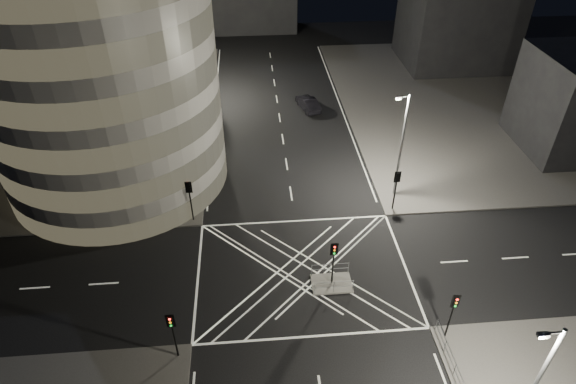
{
  "coord_description": "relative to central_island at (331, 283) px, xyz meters",
  "views": [
    {
      "loc": [
        -3.34,
        -25.77,
        27.06
      ],
      "look_at": [
        -0.6,
        6.26,
        3.0
      ],
      "focal_mm": 30.0,
      "sensor_mm": 36.0,
      "label": 1
    }
  ],
  "objects": [
    {
      "name": "traffic_signal_island",
      "position": [
        0.0,
        0.0,
        2.84
      ],
      "size": [
        0.55,
        0.22,
        4.0
      ],
      "color": "black",
      "rests_on": "central_island"
    },
    {
      "name": "railing_island_north",
      "position": [
        0.0,
        0.9,
        0.62
      ],
      "size": [
        2.8,
        0.06,
        1.1
      ],
      "primitive_type": "cube",
      "color": "slate",
      "rests_on": "central_island"
    },
    {
      "name": "street_lamp_left_far",
      "position": [
        -11.44,
        31.5,
        5.47
      ],
      "size": [
        1.25,
        0.25,
        10.0
      ],
      "color": "slate",
      "rests_on": "sidewalk_far_left"
    },
    {
      "name": "tree_a",
      "position": [
        -12.5,
        10.5,
        4.85
      ],
      "size": [
        4.05,
        4.05,
        7.12
      ],
      "color": "black",
      "rests_on": "sidewalk_far_left"
    },
    {
      "name": "office_tower_curved",
      "position": [
        -22.74,
        20.24,
        12.58
      ],
      "size": [
        30.0,
        29.0,
        27.2
      ],
      "color": "gray",
      "rests_on": "sidewalk_far_left"
    },
    {
      "name": "traffic_signal_nl",
      "position": [
        -10.8,
        -5.3,
        2.84
      ],
      "size": [
        0.55,
        0.22,
        4.0
      ],
      "color": "black",
      "rests_on": "sidewalk_near_left"
    },
    {
      "name": "tree_b",
      "position": [
        -12.5,
        16.5,
        5.38
      ],
      "size": [
        4.91,
        4.91,
        8.14
      ],
      "color": "black",
      "rests_on": "sidewalk_far_left"
    },
    {
      "name": "tree_d",
      "position": [
        -12.5,
        28.5,
        5.58
      ],
      "size": [
        5.72,
        5.72,
        8.8
      ],
      "color": "black",
      "rests_on": "sidewalk_far_left"
    },
    {
      "name": "sidewalk_far_right",
      "position": [
        27.0,
        28.5,
        0.0
      ],
      "size": [
        42.0,
        42.0,
        0.15
      ],
      "primitive_type": "cube",
      "color": "#4D4B49",
      "rests_on": "ground"
    },
    {
      "name": "central_island",
      "position": [
        0.0,
        0.0,
        0.0
      ],
      "size": [
        3.0,
        2.0,
        0.15
      ],
      "primitive_type": "cube",
      "color": "slate",
      "rests_on": "ground"
    },
    {
      "name": "tree_c",
      "position": [
        -12.5,
        22.5,
        4.62
      ],
      "size": [
        4.5,
        4.5,
        7.14
      ],
      "color": "black",
      "rests_on": "sidewalk_far_left"
    },
    {
      "name": "ground",
      "position": [
        -2.0,
        1.5,
        -0.07
      ],
      "size": [
        120.0,
        120.0,
        0.0
      ],
      "primitive_type": "plane",
      "color": "black",
      "rests_on": "ground"
    },
    {
      "name": "traffic_signal_fl",
      "position": [
        -10.8,
        8.3,
        2.84
      ],
      "size": [
        0.55,
        0.22,
        4.0
      ],
      "color": "black",
      "rests_on": "sidewalk_far_left"
    },
    {
      "name": "building_right_far",
      "position": [
        24.0,
        41.5,
        7.58
      ],
      "size": [
        14.0,
        12.0,
        15.0
      ],
      "primitive_type": "cube",
      "color": "black",
      "rests_on": "sidewalk_far_right"
    },
    {
      "name": "sidewalk_far_left",
      "position": [
        -31.0,
        28.5,
        0.0
      ],
      "size": [
        42.0,
        42.0,
        0.15
      ],
      "primitive_type": "cube",
      "color": "#4D4B49",
      "rests_on": "ground"
    },
    {
      "name": "traffic_signal_nr",
      "position": [
        6.8,
        -5.3,
        2.84
      ],
      "size": [
        0.55,
        0.22,
        4.0
      ],
      "color": "black",
      "rests_on": "sidewalk_near_right"
    },
    {
      "name": "street_lamp_right_far",
      "position": [
        7.44,
        10.5,
        5.47
      ],
      "size": [
        1.25,
        0.25,
        10.0
      ],
      "color": "slate",
      "rests_on": "sidewalk_far_right"
    },
    {
      "name": "sedan",
      "position": [
        1.59,
        28.41,
        0.69
      ],
      "size": [
        2.77,
        4.93,
        1.54
      ],
      "primitive_type": "imported",
      "rotation": [
        0.0,
        0.0,
        3.4
      ],
      "color": "black",
      "rests_on": "ground"
    },
    {
      "name": "tree_e",
      "position": [
        -12.5,
        34.5,
        3.72
      ],
      "size": [
        3.54,
        3.54,
        5.69
      ],
      "color": "black",
      "rests_on": "sidewalk_far_left"
    },
    {
      "name": "railing_island_south",
      "position": [
        0.0,
        -0.9,
        0.62
      ],
      "size": [
        2.8,
        0.06,
        1.1
      ],
      "primitive_type": "cube",
      "color": "slate",
      "rests_on": "central_island"
    },
    {
      "name": "traffic_signal_fr",
      "position": [
        6.8,
        8.3,
        2.84
      ],
      "size": [
        0.55,
        0.22,
        4.0
      ],
      "color": "black",
      "rests_on": "sidewalk_far_right"
    },
    {
      "name": "street_lamp_left_near",
      "position": [
        -11.44,
        13.5,
        5.47
      ],
      "size": [
        1.25,
        0.25,
        10.0
      ],
      "color": "slate",
      "rests_on": "sidewalk_far_left"
    }
  ]
}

